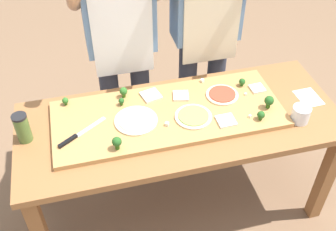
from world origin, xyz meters
TOP-DOWN VIEW (x-y plane):
  - ground_plane at (0.00, 0.00)m, footprint 8.00×8.00m
  - prep_table at (0.00, 0.00)m, footprint 1.74×0.70m
  - cutting_board at (-0.06, 0.04)m, footprint 1.23×0.49m
  - chefs_knife at (-0.55, -0.03)m, footprint 0.26×0.18m
  - pizza_whole_pesto_green at (0.06, -0.03)m, footprint 0.20×0.20m
  - pizza_whole_white_garlic at (-0.24, 0.01)m, footprint 0.23×0.23m
  - pizza_whole_tomato_red at (0.27, 0.10)m, footprint 0.18×0.18m
  - pizza_slice_far_left at (0.04, 0.15)m, footprint 0.10×0.10m
  - pizza_slice_near_right at (0.22, -0.11)m, footprint 0.10×0.10m
  - pizza_slice_center at (-0.12, 0.20)m, footprint 0.12×0.12m
  - pizza_slice_far_right at (0.48, 0.11)m, footprint 0.08×0.08m
  - broccoli_floret_front_left at (-0.59, 0.24)m, footprint 0.04×0.04m
  - broccoli_floret_center_right at (0.41, 0.16)m, footprint 0.04×0.04m
  - broccoli_floret_front_mid at (-0.27, 0.23)m, footprint 0.04×0.04m
  - broccoli_floret_back_mid at (-0.29, 0.16)m, footprint 0.03×0.03m
  - broccoli_floret_back_right at (0.40, -0.13)m, footprint 0.04×0.04m
  - broccoli_floret_center_left at (0.48, -0.06)m, footprint 0.05×0.05m
  - broccoli_floret_back_left at (-0.36, -0.16)m, footprint 0.05×0.05m
  - cheese_crumble_a at (0.40, 0.07)m, footprint 0.01×0.01m
  - cheese_crumble_b at (0.35, -0.10)m, footprint 0.02×0.02m
  - cheese_crumble_c at (-0.09, -0.06)m, footprint 0.03×0.03m
  - cheese_crumble_d at (0.20, 0.25)m, footprint 0.02×0.02m
  - flour_cup at (0.61, -0.17)m, footprint 0.10×0.10m
  - sauce_jar at (-0.80, 0.05)m, footprint 0.07×0.07m
  - recipe_note at (0.76, -0.01)m, footprint 0.13×0.16m
  - cook_left at (-0.22, 0.52)m, footprint 0.54×0.39m
  - cook_right at (0.30, 0.52)m, footprint 0.54×0.39m

SIDE VIEW (x-z plane):
  - ground_plane at x=0.00m, z-range 0.00..0.00m
  - prep_table at x=0.00m, z-range 0.27..1.01m
  - recipe_note at x=0.76m, z-range 0.74..0.75m
  - cutting_board at x=-0.06m, z-range 0.74..0.77m
  - chefs_knife at x=-0.55m, z-range 0.77..0.79m
  - pizza_slice_far_left at x=0.04m, z-range 0.77..0.78m
  - pizza_slice_near_right at x=0.22m, z-range 0.77..0.78m
  - pizza_slice_center at x=-0.12m, z-range 0.77..0.78m
  - pizza_slice_far_right at x=0.48m, z-range 0.77..0.78m
  - cheese_crumble_a at x=0.40m, z-range 0.77..0.78m
  - cheese_crumble_b at x=0.35m, z-range 0.77..0.79m
  - pizza_whole_tomato_red at x=0.27m, z-range 0.77..0.79m
  - pizza_whole_pesto_green at x=0.06m, z-range 0.77..0.79m
  - pizza_whole_white_garlic at x=-0.24m, z-range 0.77..0.79m
  - cheese_crumble_d at x=0.20m, z-range 0.77..0.79m
  - cheese_crumble_c at x=-0.09m, z-range 0.77..0.79m
  - flour_cup at x=0.61m, z-range 0.74..0.83m
  - broccoli_floret_front_left at x=-0.59m, z-range 0.78..0.82m
  - broccoli_floret_back_mid at x=-0.29m, z-range 0.78..0.82m
  - broccoli_floret_center_right at x=0.41m, z-range 0.78..0.82m
  - broccoli_floret_back_right at x=0.40m, z-range 0.78..0.83m
  - broccoli_floret_front_mid at x=-0.27m, z-range 0.78..0.84m
  - broccoli_floret_back_left at x=-0.36m, z-range 0.78..0.85m
  - broccoli_floret_center_left at x=0.48m, z-range 0.78..0.86m
  - sauce_jar at x=-0.80m, z-range 0.74..0.91m
  - cook_left at x=-0.22m, z-range 0.16..1.83m
  - cook_right at x=0.30m, z-range 0.16..1.83m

